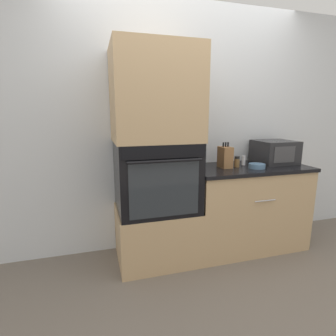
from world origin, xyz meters
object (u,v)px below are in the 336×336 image
object	(u,v)px
wall_oven	(156,176)
knife_block	(225,157)
microwave	(274,152)
condiment_jar_near	(237,162)
bowl	(257,166)
condiment_jar_mid	(244,161)

from	to	relation	value
wall_oven	knife_block	distance (m)	0.72
microwave	condiment_jar_near	distance (m)	0.51
bowl	knife_block	bearing A→B (deg)	158.07
condiment_jar_near	condiment_jar_mid	bearing A→B (deg)	28.75
microwave	knife_block	bearing A→B (deg)	-173.58
bowl	condiment_jar_mid	bearing A→B (deg)	104.58
bowl	condiment_jar_near	world-z (taller)	condiment_jar_near
microwave	condiment_jar_mid	bearing A→B (deg)	-177.68
knife_block	condiment_jar_near	bearing A→B (deg)	-3.73
microwave	condiment_jar_near	xyz separation A→B (m)	(-0.50, -0.08, -0.07)
condiment_jar_near	wall_oven	bearing A→B (deg)	179.98
wall_oven	bowl	bearing A→B (deg)	-6.22
bowl	condiment_jar_near	xyz separation A→B (m)	(-0.16, 0.11, 0.03)
wall_oven	microwave	bearing A→B (deg)	3.38
wall_oven	condiment_jar_near	distance (m)	0.84
microwave	bowl	size ratio (longest dim) A/B	2.47
microwave	knife_block	size ratio (longest dim) A/B	1.57
wall_oven	condiment_jar_near	world-z (taller)	wall_oven
bowl	condiment_jar_near	size ratio (longest dim) A/B	1.48
bowl	microwave	bearing A→B (deg)	28.99
microwave	knife_block	xyz separation A→B (m)	(-0.63, -0.07, -0.02)
knife_block	condiment_jar_mid	world-z (taller)	knife_block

